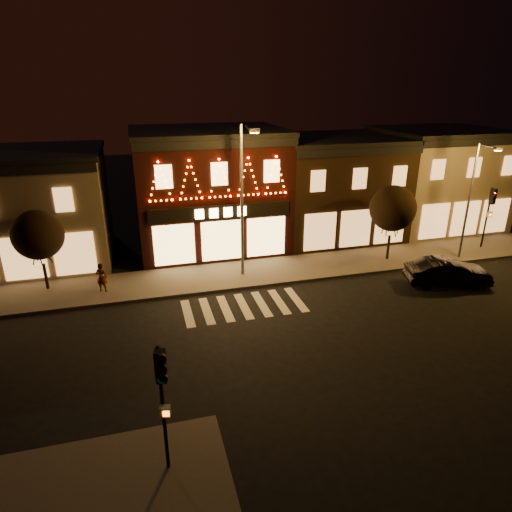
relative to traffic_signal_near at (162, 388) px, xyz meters
name	(u,v)px	position (x,y,z in m)	size (l,w,h in m)	color
ground	(265,346)	(4.79, 5.97, -3.22)	(120.00, 120.00, 0.00)	black
sidewalk_far	(259,272)	(6.79, 13.97, -3.14)	(44.00, 4.00, 0.15)	#47423D
building_left	(8,209)	(-8.21, 19.96, 0.45)	(12.20, 8.28, 7.30)	#736352
building_pulp	(209,189)	(4.79, 19.95, 0.95)	(10.20, 8.34, 8.30)	black
building_right_a	(333,187)	(14.29, 19.96, 0.55)	(9.20, 8.28, 7.50)	#332112
building_right_b	(436,178)	(23.29, 19.96, 0.70)	(9.20, 8.28, 7.80)	#736352
traffic_signal_near	(162,388)	(0.00, 0.00, 0.00)	(0.36, 0.46, 4.35)	black
traffic_signal_far	(490,206)	(23.35, 13.84, 0.02)	(0.37, 0.50, 4.32)	black
streetlamp_mid	(244,191)	(5.72, 13.56, 2.18)	(0.68, 2.05, 8.94)	#59595E
streetlamp_right	(473,194)	(20.48, 12.47, 1.37)	(0.48, 1.73, 7.56)	#59595E
tree_left	(38,235)	(-5.63, 14.80, 0.17)	(2.77, 2.77, 4.63)	black
tree_right	(393,208)	(15.63, 13.73, 0.41)	(2.97, 2.97, 4.96)	black
dark_sedan	(448,272)	(17.01, 9.43, -2.43)	(1.68, 4.81, 1.58)	black
pedestrian	(102,277)	(-2.53, 13.57, -2.22)	(0.62, 0.41, 1.70)	gray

